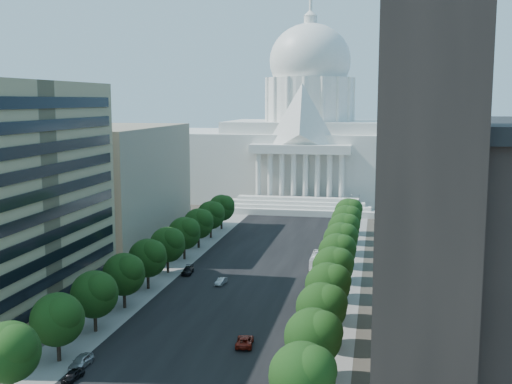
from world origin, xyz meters
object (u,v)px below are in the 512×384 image
Objects in this scene: city_bus at (317,260)px; car_silver at (221,281)px; car_red at (245,341)px; car_dark_b at (188,271)px; car_dark_a at (73,375)px; car_parked at (81,361)px.

car_silver is at bearing -135.20° from city_bus.
car_dark_b is at bearing -67.46° from car_red.
car_dark_b is (-0.32, 53.12, 0.06)m from car_dark_a.
car_red is at bearing 31.93° from car_parked.
car_dark_b is at bearing 97.22° from car_dark_a.
car_parked reaches higher than car_dark_a.
car_parked is at bearing 108.28° from car_dark_a.
car_silver is 0.83× the size of car_parked.
car_red is at bearing -97.59° from city_bus.
car_dark_b is at bearing -157.20° from city_bus.
car_dark_a is at bearing -112.30° from city_bus.
car_dark_a is 0.37× the size of city_bus.
car_silver is 24.88m from city_bus.
car_parked is (-0.50, -49.07, 0.09)m from car_dark_b.
city_bus is at bearing 18.38° from car_dark_b.
car_dark_b is 28.78m from city_bus.
car_dark_a is 0.74× the size of car_red.
car_dark_b reaches higher than car_silver.
car_red reaches higher than car_silver.
city_bus is (26.49, 11.22, 0.75)m from car_dark_b.
car_red is 0.50× the size of city_bus.
car_parked reaches higher than car_silver.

